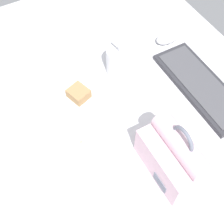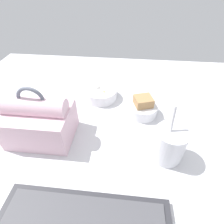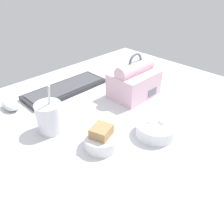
{
  "view_description": "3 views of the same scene",
  "coord_description": "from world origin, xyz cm",
  "px_view_note": "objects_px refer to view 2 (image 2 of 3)",
  "views": [
    {
      "loc": [
        46.74,
        -26.04,
        85.03
      ],
      "look_at": [
        1.11,
        -0.87,
        7.0
      ],
      "focal_mm": 50.0,
      "sensor_mm": 36.0,
      "label": 1
    },
    {
      "loc": [
        -3.47,
        43.24,
        45.6
      ],
      "look_at": [
        1.11,
        -0.87,
        7.0
      ],
      "focal_mm": 28.0,
      "sensor_mm": 36.0,
      "label": 2
    },
    {
      "loc": [
        -43.38,
        -45.29,
        48.85
      ],
      "look_at": [
        1.11,
        -0.87,
        7.0
      ],
      "focal_mm": 35.0,
      "sensor_mm": 36.0,
      "label": 3
    }
  ],
  "objects_px": {
    "lunch_bag": "(39,121)",
    "bento_bowl_snacks": "(101,93)",
    "bento_bowl_sandwich": "(142,108)",
    "soup_cup": "(169,144)"
  },
  "relations": [
    {
      "from": "soup_cup",
      "to": "bento_bowl_sandwich",
      "type": "distance_m",
      "value": 0.2
    },
    {
      "from": "lunch_bag",
      "to": "bento_bowl_sandwich",
      "type": "relative_size",
      "value": 1.8
    },
    {
      "from": "lunch_bag",
      "to": "bento_bowl_sandwich",
      "type": "distance_m",
      "value": 0.35
    },
    {
      "from": "lunch_bag",
      "to": "bento_bowl_sandwich",
      "type": "height_order",
      "value": "lunch_bag"
    },
    {
      "from": "bento_bowl_sandwich",
      "to": "bento_bowl_snacks",
      "type": "xyz_separation_m",
      "value": [
        0.17,
        -0.08,
        -0.0
      ]
    },
    {
      "from": "bento_bowl_snacks",
      "to": "lunch_bag",
      "type": "bearing_deg",
      "value": 55.69
    },
    {
      "from": "lunch_bag",
      "to": "bento_bowl_snacks",
      "type": "height_order",
      "value": "lunch_bag"
    },
    {
      "from": "soup_cup",
      "to": "bento_bowl_sandwich",
      "type": "bearing_deg",
      "value": -70.32
    },
    {
      "from": "soup_cup",
      "to": "bento_bowl_snacks",
      "type": "height_order",
      "value": "soup_cup"
    },
    {
      "from": "bento_bowl_sandwich",
      "to": "bento_bowl_snacks",
      "type": "height_order",
      "value": "bento_bowl_sandwich"
    }
  ]
}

